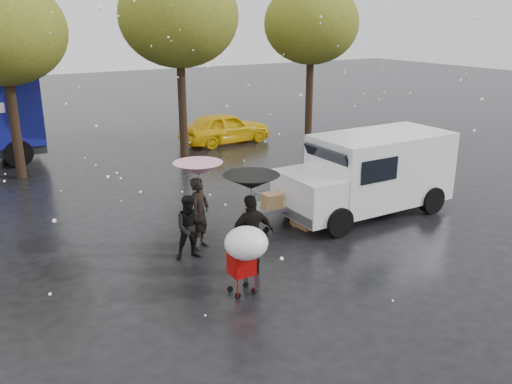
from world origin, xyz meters
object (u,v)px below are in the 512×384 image
person_pink (200,213)px  vendor_cart (282,198)px  white_van (370,172)px  shopping_cart (245,247)px  yellow_taxi (225,128)px  person_black (251,235)px

person_pink → vendor_cart: person_pink is taller
vendor_cart → white_van: 2.64m
person_pink → white_van: bearing=-39.4°
shopping_cart → yellow_taxi: bearing=64.1°
vendor_cart → white_van: bearing=-10.2°
shopping_cart → person_pink: bearing=84.6°
white_van → person_pink: bearing=178.1°
vendor_cart → shopping_cart: shopping_cart is taller
person_black → white_van: 4.98m
shopping_cart → person_black: bearing=53.3°
person_black → shopping_cart: 1.03m
person_pink → person_black: bearing=-116.0°
white_van → vendor_cart: bearing=169.8°
white_van → yellow_taxi: 9.76m
white_van → shopping_cart: bearing=-155.4°
yellow_taxi → person_pink: bearing=146.0°
person_black → yellow_taxi: (5.30, 11.34, -0.21)m
person_black → vendor_cart: bearing=-133.2°
person_pink → shopping_cart: 2.62m
vendor_cart → yellow_taxi: 9.79m
shopping_cart → yellow_taxi: shopping_cart is taller
person_black → vendor_cart: 2.99m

